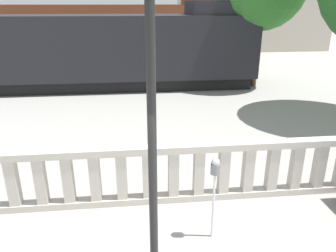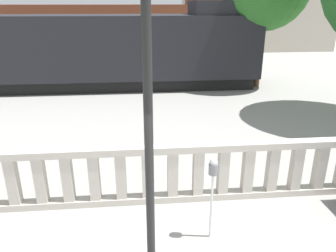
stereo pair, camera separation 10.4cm
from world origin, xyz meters
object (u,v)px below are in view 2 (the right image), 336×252
object	(u,v)px
lamppost	(146,24)
train_far	(49,29)
parking_meter	(213,177)
train_near	(32,51)

from	to	relation	value
lamppost	train_far	xyz separation A→B (m)	(-6.64, 22.59, -1.63)
lamppost	parking_meter	size ratio (longest dim) A/B	4.17
lamppost	train_near	world-z (taller)	lamppost
lamppost	train_near	size ratio (longest dim) A/B	0.30
parking_meter	train_near	size ratio (longest dim) A/B	0.07
parking_meter	train_near	world-z (taller)	train_near
lamppost	parking_meter	bearing A→B (deg)	30.91
parking_meter	lamppost	bearing A→B (deg)	-149.09
lamppost	train_far	bearing A→B (deg)	106.38
lamppost	train_near	distance (m)	12.70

